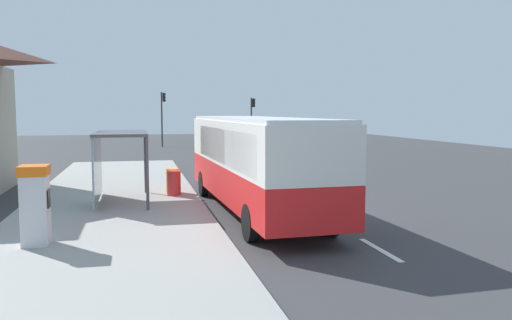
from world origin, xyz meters
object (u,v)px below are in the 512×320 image
Objects in this scene: ticket_machine at (35,204)px; bus_shelter at (112,148)px; recycling_bin_orange at (173,181)px; bus at (255,158)px; white_van at (246,140)px; recycling_bin_red at (174,183)px; traffic_light_far_side at (163,111)px; traffic_light_near_side at (252,114)px; sedan_near at (224,140)px.

ticket_machine is 0.48× the size of bus_shelter.
bus_shelter is (-2.21, -1.65, 1.44)m from recycling_bin_orange.
recycling_bin_orange is (-2.49, 3.89, -1.19)m from bus.
white_van is 5.55× the size of recycling_bin_red.
recycling_bin_red is 2.81m from bus_shelter.
recycling_bin_orange is at bearing 63.08° from ticket_machine.
traffic_light_far_side is at bearing 87.90° from recycling_bin_orange.
bus is 2.77× the size of bus_shelter.
traffic_light_near_side is (9.70, 29.05, 2.49)m from recycling_bin_orange.
traffic_light_far_side is at bearing 174.69° from traffic_light_near_side.
traffic_light_near_side reaches higher than ticket_machine.
sedan_near reaches higher than recycling_bin_red.
bus_shelter is at bearing -96.00° from traffic_light_far_side.
ticket_machine is (-10.29, -34.05, 0.38)m from sedan_near.
traffic_light_far_side is 1.31× the size of bus_shelter.
bus is at bearing -52.05° from recycling_bin_red.
recycling_bin_orange is (-6.50, -26.59, -0.14)m from sedan_near.
sedan_near is 0.95× the size of traffic_light_near_side.
white_van is 18.09m from recycling_bin_red.
recycling_bin_red is (-6.50, -27.29, -0.14)m from sedan_near.
recycling_bin_red is 0.24× the size of bus_shelter.
ticket_machine is at bearing -119.26° from recycling_bin_red.
recycling_bin_orange is 0.20× the size of traffic_light_near_side.
ticket_machine is 0.37× the size of traffic_light_far_side.
sedan_near is at bearing 72.86° from bus_shelter.
sedan_near is 28.06m from recycling_bin_red.
bus is 20.48m from white_van.
traffic_light_far_side reaches higher than white_van.
traffic_light_far_side is (1.10, 29.85, 2.81)m from recycling_bin_orange.
sedan_near is (4.01, 30.48, -1.05)m from bus.
bus_shelter is (-11.92, -30.70, -1.05)m from traffic_light_near_side.
ticket_machine is 38.97m from traffic_light_near_side.
traffic_light_far_side is at bearing 87.94° from recycling_bin_red.
recycling_bin_red is 0.18× the size of traffic_light_far_side.
bus is 11.67× the size of recycling_bin_red.
recycling_bin_red and recycling_bin_orange have the same top height.
sedan_near is at bearing -31.08° from traffic_light_far_side.
bus reaches higher than sedan_near.
sedan_near is 0.85× the size of traffic_light_far_side.
bus is 33.74m from traffic_light_near_side.
bus is at bearing -102.36° from traffic_light_near_side.
bus_shelter is at bearing -156.68° from recycling_bin_red.
traffic_light_near_side is (3.21, 2.46, 2.36)m from sedan_near.
recycling_bin_orange is at bearing -108.47° from traffic_light_near_side.
recycling_bin_orange is at bearing 90.00° from recycling_bin_red.
sedan_near is at bearing 73.19° from ticket_machine.
bus is 2.48× the size of sedan_near.
traffic_light_near_side is at bearing 77.64° from bus.
traffic_light_near_side reaches higher than recycling_bin_red.
traffic_light_far_side reaches higher than bus_shelter.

